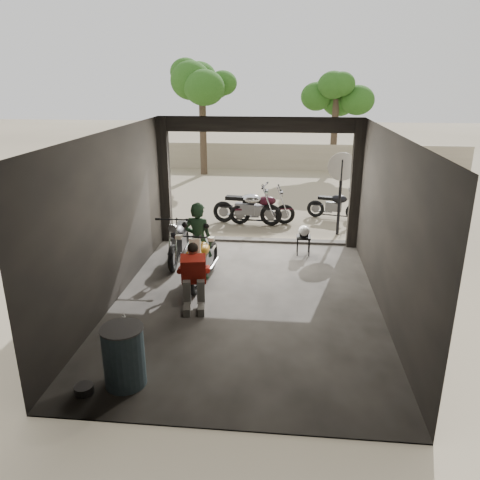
% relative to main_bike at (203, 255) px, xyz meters
% --- Properties ---
extents(ground, '(80.00, 80.00, 0.00)m').
position_rel_main_bike_xyz_m(ground, '(0.98, -0.89, -0.59)').
color(ground, '#7A6D56').
rests_on(ground, ground).
extents(garage, '(7.00, 7.13, 3.20)m').
position_rel_main_bike_xyz_m(garage, '(0.98, -0.35, 0.68)').
color(garage, '#2D2B28').
rests_on(garage, ground).
extents(boundary_wall, '(18.00, 0.30, 1.20)m').
position_rel_main_bike_xyz_m(boundary_wall, '(0.98, 13.11, 0.01)').
color(boundary_wall, gray).
rests_on(boundary_wall, ground).
extents(tree_left, '(2.20, 2.20, 5.60)m').
position_rel_main_bike_xyz_m(tree_left, '(-2.02, 11.61, 3.39)').
color(tree_left, '#382B1E').
rests_on(tree_left, ground).
extents(tree_right, '(2.20, 2.20, 5.00)m').
position_rel_main_bike_xyz_m(tree_right, '(3.78, 13.11, 2.96)').
color(tree_right, '#382B1E').
rests_on(tree_right, ground).
extents(main_bike, '(0.90, 1.84, 1.19)m').
position_rel_main_bike_xyz_m(main_bike, '(0.00, 0.00, 0.00)').
color(main_bike, beige).
rests_on(main_bike, ground).
extents(left_bike, '(0.77, 1.76, 1.18)m').
position_rel_main_bike_xyz_m(left_bike, '(-0.78, 1.12, -0.00)').
color(left_bike, black).
rests_on(left_bike, ground).
extents(outside_bike_a, '(1.88, 0.99, 1.21)m').
position_rel_main_bike_xyz_m(outside_bike_a, '(0.56, 4.18, 0.01)').
color(outside_bike_a, black).
rests_on(outside_bike_a, ground).
extents(outside_bike_b, '(1.72, 0.86, 1.12)m').
position_rel_main_bike_xyz_m(outside_bike_b, '(1.01, 4.21, -0.03)').
color(outside_bike_b, '#3D0E1C').
rests_on(outside_bike_b, ground).
extents(outside_bike_c, '(1.58, 0.93, 1.00)m').
position_rel_main_bike_xyz_m(outside_bike_c, '(3.17, 4.98, -0.09)').
color(outside_bike_c, black).
rests_on(outside_bike_c, ground).
extents(rider, '(0.69, 0.53, 1.68)m').
position_rel_main_bike_xyz_m(rider, '(-0.12, 0.13, 0.25)').
color(rider, black).
rests_on(rider, ground).
extents(mechanic, '(0.73, 0.91, 1.19)m').
position_rel_main_bike_xyz_m(mechanic, '(0.04, -1.25, -0.00)').
color(mechanic, '#B32717').
rests_on(mechanic, ground).
extents(stool, '(0.34, 0.34, 0.47)m').
position_rel_main_bike_xyz_m(stool, '(2.13, 1.79, -0.20)').
color(stool, black).
rests_on(stool, ground).
extents(helmet, '(0.33, 0.34, 0.27)m').
position_rel_main_bike_xyz_m(helmet, '(2.13, 1.79, 0.01)').
color(helmet, silver).
rests_on(helmet, stool).
extents(oil_drum, '(0.61, 0.61, 0.89)m').
position_rel_main_bike_xyz_m(oil_drum, '(-0.47, -3.62, -0.15)').
color(oil_drum, '#425F6F').
rests_on(oil_drum, ground).
extents(sign_post, '(0.75, 0.08, 2.25)m').
position_rel_main_bike_xyz_m(sign_post, '(3.12, 3.45, 0.91)').
color(sign_post, black).
rests_on(sign_post, ground).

